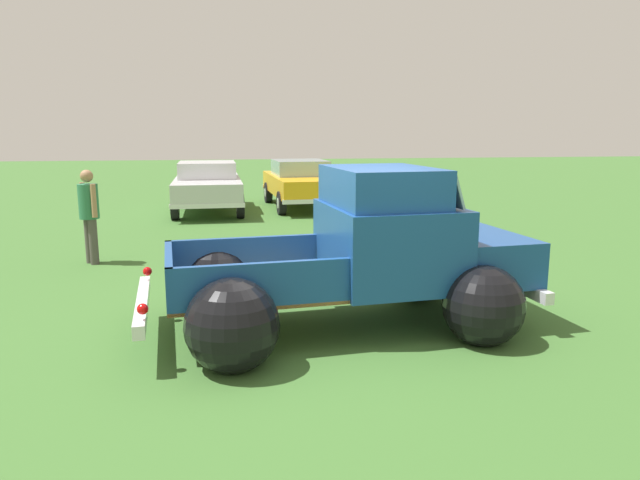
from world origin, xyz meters
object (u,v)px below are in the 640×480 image
object	(u,v)px
show_car_0	(208,185)
show_car_1	(301,182)
vintage_pickup_truck	(368,264)
spectator_0	(89,211)

from	to	relation	value
show_car_0	show_car_1	bearing A→B (deg)	99.91
vintage_pickup_truck	show_car_0	size ratio (longest dim) A/B	1.08
show_car_0	vintage_pickup_truck	bearing A→B (deg)	10.73
vintage_pickup_truck	show_car_0	xyz separation A→B (m)	(-2.21, 10.40, 0.03)
vintage_pickup_truck	spectator_0	size ratio (longest dim) A/B	2.86
vintage_pickup_truck	show_car_0	bearing A→B (deg)	96.43
spectator_0	show_car_0	bearing A→B (deg)	-142.18
show_car_1	spectator_0	bearing A→B (deg)	-37.08
show_car_1	spectator_0	distance (m)	8.37
show_car_0	show_car_1	world-z (taller)	same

